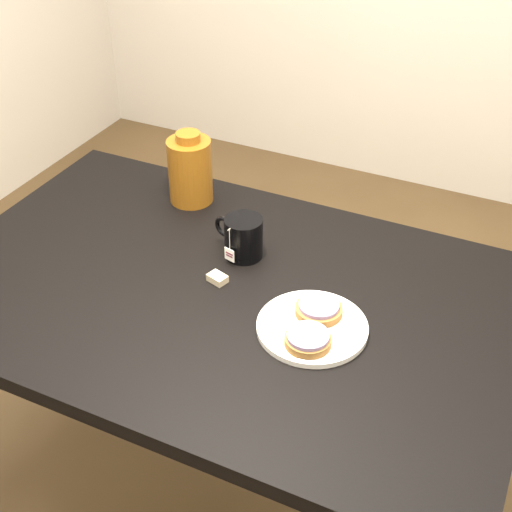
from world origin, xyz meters
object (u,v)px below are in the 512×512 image
(bagel_package, at_px, (190,170))
(plate, at_px, (312,326))
(bagel_front, at_px, (308,339))
(table, at_px, (224,316))
(bagel_back, at_px, (319,309))
(teabag_pouch, at_px, (217,278))
(mug, at_px, (243,237))

(bagel_package, bearing_deg, plate, -35.54)
(bagel_front, distance_m, bagel_package, 0.68)
(table, distance_m, bagel_back, 0.26)
(teabag_pouch, xyz_separation_m, bagel_package, (-0.24, 0.30, 0.09))
(teabag_pouch, height_order, bagel_package, bagel_package)
(teabag_pouch, bearing_deg, mug, 86.89)
(bagel_front, bearing_deg, teabag_pouch, 156.39)
(plate, bearing_deg, table, 169.71)
(mug, relative_size, bagel_package, 0.73)
(plate, relative_size, mug, 1.64)
(bagel_back, distance_m, mug, 0.30)
(table, distance_m, bagel_front, 0.30)
(bagel_back, distance_m, teabag_pouch, 0.27)
(plate, relative_size, teabag_pouch, 5.44)
(table, height_order, plate, plate)
(bagel_front, bearing_deg, bagel_back, 98.67)
(plate, height_order, bagel_package, bagel_package)
(plate, bearing_deg, bagel_package, 144.46)
(table, distance_m, teabag_pouch, 0.10)
(bagel_back, xyz_separation_m, bagel_front, (0.02, -0.10, 0.00))
(table, height_order, mug, mug)
(table, distance_m, plate, 0.26)
(bagel_package, bearing_deg, bagel_front, -39.02)
(table, relative_size, bagel_package, 6.82)
(table, relative_size, teabag_pouch, 31.11)
(table, bearing_deg, plate, -10.29)
(bagel_front, relative_size, mug, 0.95)
(mug, distance_m, teabag_pouch, 0.13)
(table, relative_size, bagel_back, 12.80)
(bagel_back, height_order, bagel_package, bagel_package)
(bagel_back, xyz_separation_m, mug, (-0.26, 0.14, 0.03))
(mug, bearing_deg, bagel_back, -15.05)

